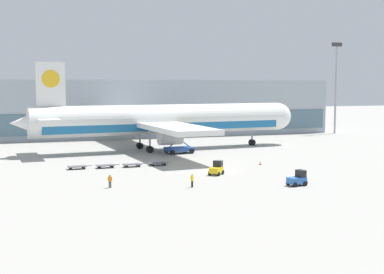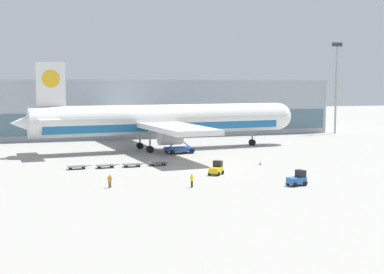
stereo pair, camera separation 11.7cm
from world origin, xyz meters
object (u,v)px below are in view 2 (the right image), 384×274
(baggage_dolly_second, at_px, (105,165))
(traffic_cone_near, at_px, (260,163))
(scissor_lift_loader, at_px, (179,143))
(baggage_dolly_trail, at_px, (158,163))
(baggage_dolly_third, at_px, (132,164))
(ground_crew_near, at_px, (192,179))
(ground_crew_far, at_px, (110,180))
(light_mast, at_px, (336,81))
(baggage_dolly_lead, at_px, (77,167))
(airplane_main, at_px, (161,121))
(baggage_tug_foreground, at_px, (298,179))
(baggage_tug_mid, at_px, (217,169))

(baggage_dolly_second, relative_size, traffic_cone_near, 6.22)
(scissor_lift_loader, bearing_deg, baggage_dolly_trail, -124.04)
(baggage_dolly_third, height_order, ground_crew_near, ground_crew_near)
(baggage_dolly_third, relative_size, traffic_cone_near, 6.22)
(baggage_dolly_third, xyz_separation_m, ground_crew_far, (-6.08, -15.89, 0.60))
(light_mast, height_order, traffic_cone_near, light_mast)
(light_mast, relative_size, scissor_lift_loader, 4.38)
(baggage_dolly_lead, distance_m, baggage_dolly_trail, 12.75)
(airplane_main, bearing_deg, scissor_lift_loader, -76.36)
(light_mast, distance_m, ground_crew_far, 89.85)
(baggage_tug_foreground, distance_m, ground_crew_near, 13.66)
(ground_crew_near, distance_m, ground_crew_far, 10.37)
(baggage_dolly_lead, bearing_deg, traffic_cone_near, -13.63)
(scissor_lift_loader, bearing_deg, baggage_dolly_lead, -151.62)
(baggage_dolly_third, distance_m, traffic_cone_near, 20.63)
(baggage_dolly_lead, xyz_separation_m, baggage_dolly_second, (4.35, -0.17, 0.00))
(light_mast, distance_m, airplane_main, 57.45)
(scissor_lift_loader, height_order, baggage_dolly_third, scissor_lift_loader)
(baggage_dolly_trail, height_order, ground_crew_near, ground_crew_near)
(baggage_dolly_second, bearing_deg, scissor_lift_loader, 35.66)
(baggage_dolly_third, xyz_separation_m, traffic_cone_near, (20.20, -4.22, -0.10))
(baggage_dolly_third, height_order, traffic_cone_near, traffic_cone_near)
(baggage_dolly_trail, xyz_separation_m, traffic_cone_near, (15.97, -4.37, -0.10))
(baggage_dolly_lead, height_order, traffic_cone_near, traffic_cone_near)
(ground_crew_far, bearing_deg, baggage_tug_mid, -132.75)
(light_mast, bearing_deg, baggage_dolly_trail, -145.53)
(baggage_tug_foreground, distance_m, ground_crew_far, 24.01)
(baggage_tug_mid, bearing_deg, traffic_cone_near, -13.63)
(scissor_lift_loader, bearing_deg, baggage_dolly_second, -144.67)
(baggage_dolly_third, distance_m, ground_crew_near, 19.35)
(baggage_dolly_trail, distance_m, ground_crew_far, 19.09)
(ground_crew_far, bearing_deg, baggage_dolly_second, -66.66)
(baggage_tug_foreground, height_order, ground_crew_near, baggage_tug_foreground)
(scissor_lift_loader, xyz_separation_m, ground_crew_near, (-7.98, -32.65, -0.90))
(baggage_tug_foreground, height_order, baggage_tug_mid, same)
(baggage_tug_mid, height_order, baggage_dolly_second, baggage_tug_mid)
(airplane_main, bearing_deg, ground_crew_near, -103.66)
(scissor_lift_loader, height_order, baggage_dolly_lead, scissor_lift_loader)
(light_mast, bearing_deg, baggage_dolly_third, -147.27)
(airplane_main, distance_m, scissor_lift_loader, 7.38)
(baggage_dolly_second, distance_m, traffic_cone_near, 24.76)
(airplane_main, xyz_separation_m, baggage_tug_foreground, (7.33, -41.58, -4.96))
(light_mast, height_order, ground_crew_near, light_mast)
(scissor_lift_loader, bearing_deg, baggage_tug_foreground, -86.29)
(airplane_main, height_order, baggage_dolly_lead, airplane_main)
(light_mast, relative_size, baggage_dolly_second, 6.35)
(baggage_dolly_trail, relative_size, ground_crew_near, 2.14)
(baggage_tug_foreground, distance_m, baggage_tug_mid, 13.08)
(light_mast, xyz_separation_m, baggage_tug_foreground, (-45.66, -62.31, -12.88))
(baggage_tug_mid, bearing_deg, baggage_dolly_lead, 101.59)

